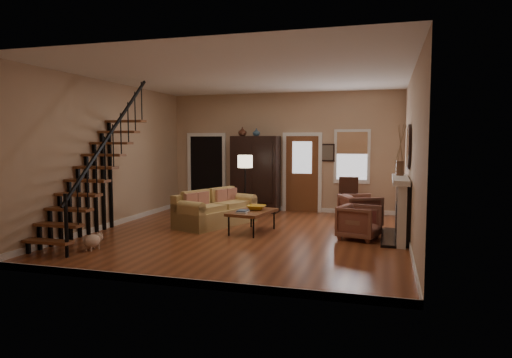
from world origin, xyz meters
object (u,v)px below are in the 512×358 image
(sofa, at_px, (216,209))
(floor_lamp, at_px, (245,188))
(armchair_right, at_px, (360,211))
(side_chair, at_px, (348,197))
(coffee_table, at_px, (252,222))
(armchair_left, at_px, (359,222))
(armoire, at_px, (256,174))

(sofa, relative_size, floor_lamp, 1.26)
(sofa, distance_m, armchair_right, 3.32)
(floor_lamp, xyz_separation_m, side_chair, (2.41, 1.22, -0.30))
(coffee_table, height_order, armchair_left, armchair_left)
(sofa, height_order, coffee_table, sofa)
(armoire, distance_m, side_chair, 2.61)
(armchair_right, distance_m, side_chair, 1.48)
(sofa, height_order, floor_lamp, floor_lamp)
(armchair_right, relative_size, side_chair, 0.81)
(coffee_table, xyz_separation_m, armchair_left, (2.26, -0.08, 0.11))
(armchair_left, bearing_deg, sofa, 94.36)
(armoire, bearing_deg, side_chair, -4.48)
(armoire, height_order, sofa, armoire)
(armchair_left, relative_size, side_chair, 0.74)
(coffee_table, bearing_deg, side_chair, 55.51)
(sofa, xyz_separation_m, armchair_left, (3.31, -0.65, -0.04))
(armchair_left, distance_m, armchair_right, 1.29)
(coffee_table, xyz_separation_m, side_chair, (1.81, 2.63, 0.28))
(armchair_left, distance_m, floor_lamp, 3.26)
(floor_lamp, distance_m, side_chair, 2.72)
(floor_lamp, bearing_deg, armchair_right, -4.19)
(side_chair, bearing_deg, floor_lamp, -153.26)
(sofa, xyz_separation_m, armchair_right, (3.26, 0.64, -0.00))
(coffee_table, xyz_separation_m, armchair_right, (2.21, 1.21, 0.14))
(armoire, xyz_separation_m, side_chair, (2.55, -0.20, -0.54))
(armchair_right, bearing_deg, sofa, 77.01)
(armoire, bearing_deg, armchair_left, -44.15)
(armchair_right, relative_size, floor_lamp, 0.51)
(armoire, xyz_separation_m, armchair_right, (2.95, -1.62, -0.67))
(sofa, xyz_separation_m, coffee_table, (1.05, -0.57, -0.15))
(armchair_left, xyz_separation_m, armchair_right, (-0.05, 1.29, 0.04))
(armoire, bearing_deg, armchair_right, -28.83)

